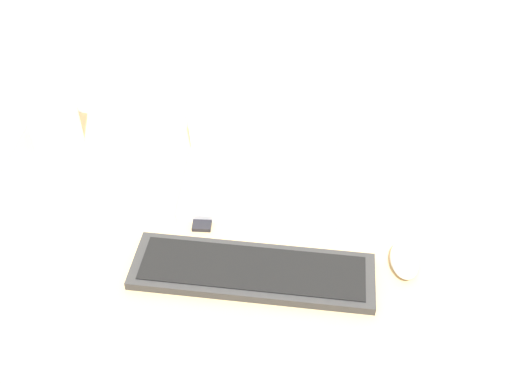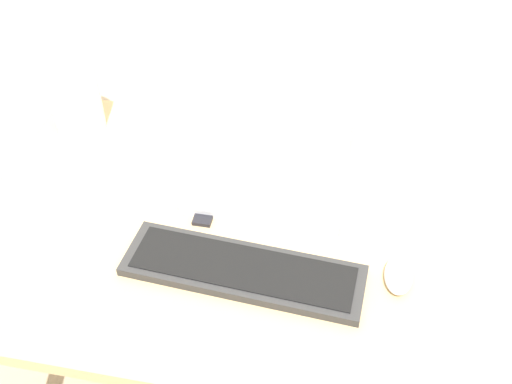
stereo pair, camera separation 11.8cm
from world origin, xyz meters
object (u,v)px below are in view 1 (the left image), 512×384
at_px(vase, 48,101).
at_px(laptop, 260,159).
at_px(keyboard, 252,271).
at_px(mouse, 404,260).
at_px(mp3_player, 202,221).

bearing_deg(vase, laptop, -12.34).
xyz_separation_m(keyboard, mouse, (0.29, 0.04, 0.00)).
height_order(mouse, vase, vase).
relative_size(mouse, mp3_player, 1.78).
distance_m(laptop, mouse, 0.39).
distance_m(laptop, mp3_player, 0.20).
height_order(laptop, mp3_player, laptop).
relative_size(mouse, vase, 0.40).
xyz_separation_m(laptop, mouse, (0.29, -0.25, -0.04)).
xyz_separation_m(laptop, keyboard, (-0.00, -0.29, -0.04)).
distance_m(laptop, keyboard, 0.29).
bearing_deg(keyboard, vase, 141.55).
xyz_separation_m(keyboard, mp3_player, (-0.11, 0.13, -0.01)).
bearing_deg(mouse, keyboard, -172.29).
relative_size(keyboard, mouse, 4.99).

